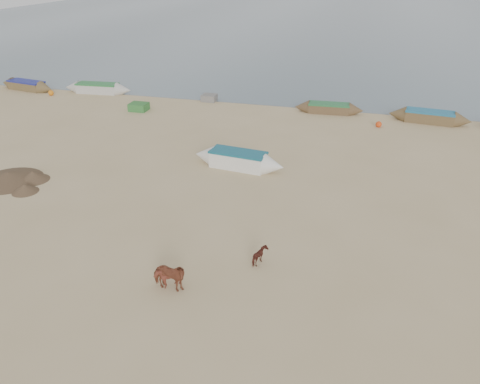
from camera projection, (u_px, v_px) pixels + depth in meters
The scene contains 9 objects.
ground at pixel (215, 255), 19.56m from camera, with size 140.00×140.00×0.00m, color tan.
sea at pixel (345, 21), 90.21m from camera, with size 160.00×160.00×0.00m, color slate.
cow_adult at pixel (169, 277), 17.25m from camera, with size 0.65×1.43×1.21m, color brown.
calf_front at pixel (167, 277), 17.49m from camera, with size 0.72×0.81×0.89m, color #5E291D.
calf_right at pixel (260, 256), 18.84m from camera, with size 0.72×0.62×0.73m, color #55241B.
near_canoe at pixel (238, 160), 27.42m from camera, with size 5.59×1.26×1.01m, color white, non-canonical shape.
debris_pile at pixel (9, 176), 25.93m from camera, with size 3.64×3.64×0.50m, color brown.
waterline_canoes at pixel (317, 107), 37.28m from camera, with size 60.03×3.62×0.89m.
beach_clutter at pixel (349, 117), 35.24m from camera, with size 43.18×5.26×0.64m.
Camera 1 is at (5.25, -15.43, 11.18)m, focal length 35.00 mm.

